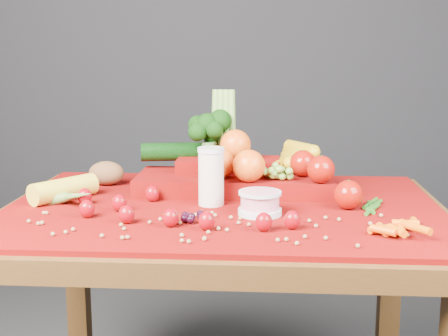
# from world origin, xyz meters

# --- Properties ---
(table) EXTENTS (1.10, 0.80, 0.75)m
(table) POSITION_xyz_m (0.00, 0.00, 0.66)
(table) COLOR #3C220D
(table) RESTS_ON ground
(red_cloth) EXTENTS (1.05, 0.75, 0.01)m
(red_cloth) POSITION_xyz_m (0.00, 0.00, 0.76)
(red_cloth) COLOR #6F0305
(red_cloth) RESTS_ON table
(milk_glass) EXTENTS (0.07, 0.07, 0.14)m
(milk_glass) POSITION_xyz_m (-0.03, -0.00, 0.84)
(milk_glass) COLOR silver
(milk_glass) RESTS_ON red_cloth
(yogurt_bowl) EXTENTS (0.10, 0.10, 0.06)m
(yogurt_bowl) POSITION_xyz_m (0.09, -0.09, 0.79)
(yogurt_bowl) COLOR silver
(yogurt_bowl) RESTS_ON red_cloth
(strawberry_scatter) EXTENTS (0.54, 0.28, 0.04)m
(strawberry_scatter) POSITION_xyz_m (-0.12, -0.14, 0.79)
(strawberry_scatter) COLOR #8D0007
(strawberry_scatter) RESTS_ON red_cloth
(dark_grape_cluster) EXTENTS (0.06, 0.05, 0.03)m
(dark_grape_cluster) POSITION_xyz_m (-0.06, -0.16, 0.78)
(dark_grape_cluster) COLOR black
(dark_grape_cluster) RESTS_ON red_cloth
(soybean_scatter) EXTENTS (0.84, 0.24, 0.01)m
(soybean_scatter) POSITION_xyz_m (0.00, -0.20, 0.77)
(soybean_scatter) COLOR olive
(soybean_scatter) RESTS_ON red_cloth
(corn_ear) EXTENTS (0.25, 0.26, 0.06)m
(corn_ear) POSITION_xyz_m (-0.39, -0.01, 0.78)
(corn_ear) COLOR gold
(corn_ear) RESTS_ON red_cloth
(potato) EXTENTS (0.10, 0.07, 0.07)m
(potato) POSITION_xyz_m (-0.34, 0.20, 0.80)
(potato) COLOR brown
(potato) RESTS_ON red_cloth
(baby_carrot_pile) EXTENTS (0.18, 0.17, 0.03)m
(baby_carrot_pile) POSITION_xyz_m (0.38, -0.20, 0.78)
(baby_carrot_pile) COLOR #DA5807
(baby_carrot_pile) RESTS_ON red_cloth
(green_bean_pile) EXTENTS (0.14, 0.12, 0.01)m
(green_bean_pile) POSITION_xyz_m (0.36, -0.01, 0.77)
(green_bean_pile) COLOR #246016
(green_bean_pile) RESTS_ON red_cloth
(produce_mound) EXTENTS (0.59, 0.35, 0.27)m
(produce_mound) POSITION_xyz_m (0.04, 0.15, 0.82)
(produce_mound) COLOR #6F0305
(produce_mound) RESTS_ON red_cloth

